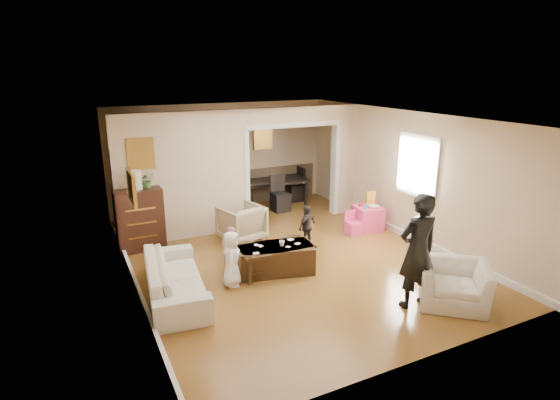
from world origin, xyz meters
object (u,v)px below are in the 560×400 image
coffee_cup (282,243)px  child_kneel_a (232,259)px  adult_person (418,251)px  child_kneel_b (231,250)px  table_lamp (136,180)px  cyan_cup (366,206)px  dining_table (269,191)px  armchair_front (454,284)px  coffee_table (275,259)px  armchair_back (241,223)px  play_table (368,218)px  sofa (175,278)px  dresser (140,219)px  child_toddler (307,226)px

coffee_cup → child_kneel_a: size_ratio=0.11×
coffee_cup → adult_person: bearing=-56.6°
child_kneel_b → table_lamp: bearing=28.0°
cyan_cup → dining_table: size_ratio=0.04×
cyan_cup → adult_person: adult_person is taller
adult_person → child_kneel_a: 2.87m
table_lamp → child_kneel_a: 2.64m
armchair_front → coffee_table: armchair_front is taller
coffee_table → cyan_cup: size_ratio=15.95×
armchair_back → child_kneel_b: child_kneel_b is taller
coffee_table → coffee_cup: coffee_cup is taller
play_table → child_kneel_b: child_kneel_b is taller
cyan_cup → sofa: bearing=-166.5°
adult_person → child_kneel_b: 3.07m
table_lamp → child_kneel_b: (1.21, -1.78, -0.97)m
cyan_cup → child_kneel_a: child_kneel_a is taller
coffee_cup → cyan_cup: (2.52, 1.00, 0.04)m
coffee_table → dining_table: size_ratio=0.67×
armchair_back → sofa: bearing=30.8°
dresser → play_table: bearing=-13.2°
table_lamp → child_toddler: table_lamp is taller
play_table → dining_table: bearing=112.6°
child_toddler → play_table: bearing=162.5°
adult_person → cyan_cup: bearing=-110.2°
dining_table → dresser: bearing=-147.3°
sofa → armchair_front: 4.21m
dresser → child_kneel_b: size_ratio=1.43×
cyan_cup → child_kneel_a: bearing=-162.3°
play_table → child_kneel_a: bearing=-162.1°
dining_table → child_kneel_b: size_ratio=2.26×
coffee_table → coffee_cup: 0.31m
dresser → child_kneel_a: 2.48m
adult_person → coffee_cup: bearing=-53.2°
coffee_table → child_toddler: bearing=35.5°
armchair_back → play_table: size_ratio=1.48×
sofa → dining_table: size_ratio=1.10×
dining_table → child_kneel_a: child_kneel_a is taller
sofa → dresser: bearing=10.7°
coffee_cup → child_kneel_b: size_ratio=0.12×
sofa → child_toddler: bearing=-66.3°
dining_table → armchair_back: bearing=-119.7°
armchair_front → child_kneel_b: bearing=177.3°
adult_person → child_kneel_a: (-2.20, 1.79, -0.41)m
child_kneel_b → armchair_front: bearing=-139.2°
dining_table → cyan_cup: bearing=-61.6°
child_toddler → sofa: bearing=-9.3°
dresser → cyan_cup: 4.66m
dresser → adult_person: 5.19m
armchair_back → dining_table: armchair_back is taller
sofa → child_toddler: (2.81, 0.85, 0.12)m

